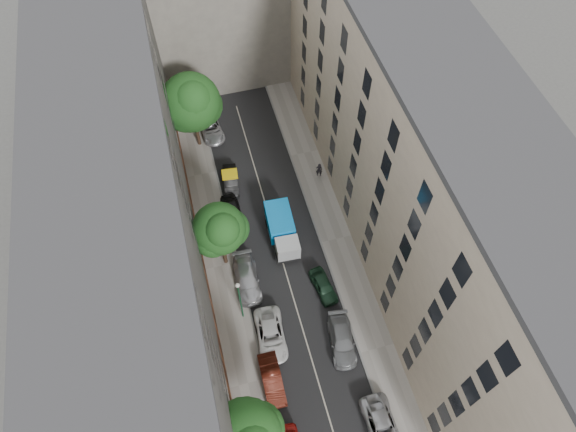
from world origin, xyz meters
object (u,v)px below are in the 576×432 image
object	(u,v)px
tarp_truck	(282,230)
car_left_2	(271,335)
tree_far	(192,104)
car_left_1	(272,380)
car_left_3	(247,279)
pedestrian	(319,170)
lamp_post	(240,297)
car_right_0	(382,427)
car_left_6	(211,128)
tree_mid	(221,230)
car_right_2	(324,286)
car_left_4	(233,214)
car_right_1	(342,340)
car_left_5	(231,181)

from	to	relation	value
tarp_truck	car_left_2	distance (m)	9.96
tree_far	car_left_1	bearing A→B (deg)	-87.20
car_left_1	car_left_3	size ratio (longest dim) A/B	0.85
pedestrian	car_left_2	bearing A→B (deg)	75.64
tarp_truck	tree_far	distance (m)	15.31
tarp_truck	lamp_post	size ratio (longest dim) A/B	0.93
tarp_truck	car_right_0	size ratio (longest dim) A/B	1.17
tarp_truck	car_right_0	xyz separation A→B (m)	(3.00, -18.54, -0.75)
car_left_2	car_right_0	size ratio (longest dim) A/B	1.02
tree_far	car_left_3	bearing A→B (deg)	-85.72
car_left_6	car_left_3	bearing A→B (deg)	-95.39
tree_mid	pedestrian	world-z (taller)	tree_mid
car_left_3	car_right_2	bearing A→B (deg)	-18.02
car_left_4	tree_mid	bearing A→B (deg)	-110.75
car_left_3	car_left_6	world-z (taller)	car_left_3
car_right_1	lamp_post	xyz separation A→B (m)	(-7.45, 4.44, 3.29)
tarp_truck	car_left_6	world-z (taller)	tarp_truck
tarp_truck	pedestrian	xyz separation A→B (m)	(5.53, 6.20, -0.39)
car_left_4	car_left_5	size ratio (longest dim) A/B	1.11
car_left_3	car_left_4	size ratio (longest dim) A/B	1.16
tarp_truck	car_right_2	xyz separation A→B (m)	(2.20, -6.14, -0.80)
car_left_3	car_right_2	distance (m)	6.84
car_left_5	pedestrian	size ratio (longest dim) A/B	2.22
car_right_1	car_right_2	bearing A→B (deg)	98.43
tree_far	lamp_post	distance (m)	20.47
car_left_1	car_left_2	xyz separation A→B (m)	(0.80, 3.60, -0.02)
car_right_2	tree_mid	world-z (taller)	tree_mid
car_left_1	car_left_5	bearing A→B (deg)	88.66
car_left_2	car_left_5	xyz separation A→B (m)	(0.00, 16.80, -0.04)
car_left_4	car_left_6	size ratio (longest dim) A/B	0.91
pedestrian	car_right_0	bearing A→B (deg)	99.69
car_left_3	car_right_2	world-z (taller)	car_left_3
car_left_1	pedestrian	world-z (taller)	pedestrian
tarp_truck	car_right_1	world-z (taller)	tarp_truck
tarp_truck	tree_mid	size ratio (longest dim) A/B	0.70
car_left_3	car_left_5	world-z (taller)	car_left_3
car_left_5	tree_far	size ratio (longest dim) A/B	0.44
car_left_6	car_right_0	world-z (taller)	car_right_0
tarp_truck	car_right_1	size ratio (longest dim) A/B	1.19
car_right_1	lamp_post	size ratio (longest dim) A/B	0.78
car_left_5	pedestrian	bearing A→B (deg)	-1.91
car_left_4	car_right_0	xyz separation A→B (m)	(7.01, -21.94, -0.07)
car_left_5	car_left_1	bearing A→B (deg)	-86.08
car_left_3	car_right_2	xyz separation A→B (m)	(6.40, -2.40, -0.10)
car_left_5	tree_far	world-z (taller)	tree_far
tarp_truck	car_left_1	size ratio (longest dim) A/B	1.32
car_left_3	tree_far	xyz separation A→B (m)	(-1.29, 17.27, 5.27)
car_left_3	tree_mid	bearing A→B (deg)	121.76
car_left_3	car_left_2	bearing A→B (deg)	-79.33
tree_far	car_left_6	bearing A→B (deg)	46.62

